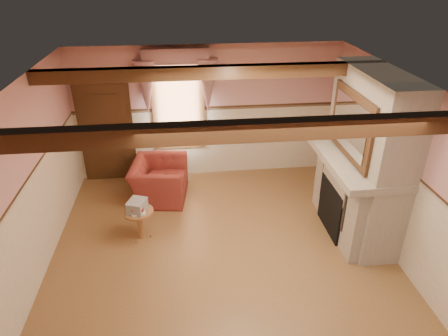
{
  "coord_description": "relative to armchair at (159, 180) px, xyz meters",
  "views": [
    {
      "loc": [
        -0.53,
        -4.92,
        4.25
      ],
      "look_at": [
        0.1,
        0.8,
        1.23
      ],
      "focal_mm": 32.0,
      "sensor_mm": 36.0,
      "label": 1
    }
  ],
  "objects": [
    {
      "name": "floor",
      "position": [
        1.05,
        -2.04,
        -0.38
      ],
      "size": [
        5.5,
        6.0,
        0.01
      ],
      "primitive_type": "cube",
      "color": "brown",
      "rests_on": "ground"
    },
    {
      "name": "ceiling",
      "position": [
        1.05,
        -2.04,
        2.42
      ],
      "size": [
        5.5,
        6.0,
        0.01
      ],
      "primitive_type": "cube",
      "color": "silver",
      "rests_on": "wall_back"
    },
    {
      "name": "wall_back",
      "position": [
        1.05,
        0.96,
        1.02
      ],
      "size": [
        5.5,
        0.02,
        2.8
      ],
      "primitive_type": "cube",
      "color": "tan",
      "rests_on": "floor"
    },
    {
      "name": "wall_left",
      "position": [
        -1.7,
        -2.04,
        1.02
      ],
      "size": [
        0.02,
        6.0,
        2.8
      ],
      "primitive_type": "cube",
      "color": "tan",
      "rests_on": "floor"
    },
    {
      "name": "wall_right",
      "position": [
        3.8,
        -2.04,
        1.02
      ],
      "size": [
        0.02,
        6.0,
        2.8
      ],
      "primitive_type": "cube",
      "color": "tan",
      "rests_on": "floor"
    },
    {
      "name": "wainscot",
      "position": [
        1.05,
        -2.04,
        0.37
      ],
      "size": [
        5.5,
        6.0,
        1.5
      ],
      "primitive_type": null,
      "color": "beige",
      "rests_on": "floor"
    },
    {
      "name": "chair_rail",
      "position": [
        1.05,
        -2.04,
        1.12
      ],
      "size": [
        5.5,
        6.0,
        0.08
      ],
      "primitive_type": null,
      "color": "black",
      "rests_on": "wainscot"
    },
    {
      "name": "firebox",
      "position": [
        3.05,
        -1.44,
        0.07
      ],
      "size": [
        0.2,
        0.95,
        0.9
      ],
      "primitive_type": "cube",
      "color": "black",
      "rests_on": "floor"
    },
    {
      "name": "armchair",
      "position": [
        0.0,
        0.0,
        0.0
      ],
      "size": [
        1.15,
        1.28,
        0.75
      ],
      "primitive_type": "imported",
      "rotation": [
        0.0,
        0.0,
        1.44
      ],
      "color": "maroon",
      "rests_on": "floor"
    },
    {
      "name": "side_table",
      "position": [
        -0.29,
        -1.32,
        -0.1
      ],
      "size": [
        0.64,
        0.64,
        0.55
      ],
      "primitive_type": "cylinder",
      "rotation": [
        0.0,
        0.0,
        0.33
      ],
      "color": "brown",
      "rests_on": "floor"
    },
    {
      "name": "book_stack",
      "position": [
        -0.3,
        -1.32,
        0.27
      ],
      "size": [
        0.35,
        0.39,
        0.2
      ],
      "primitive_type": "cube",
      "rotation": [
        0.0,
        0.0,
        -0.34
      ],
      "color": "#B7AD8C",
      "rests_on": "side_table"
    },
    {
      "name": "radiator",
      "position": [
        0.23,
        0.66,
        -0.08
      ],
      "size": [
        0.72,
        0.43,
        0.6
      ],
      "primitive_type": "cube",
      "rotation": [
        0.0,
        0.0,
        -0.39
      ],
      "color": "beige",
      "rests_on": "floor"
    },
    {
      "name": "bowl",
      "position": [
        3.29,
        -1.49,
        1.08
      ],
      "size": [
        0.32,
        0.32,
        0.08
      ],
      "primitive_type": "imported",
      "color": "brown",
      "rests_on": "mantel"
    },
    {
      "name": "mantel_clock",
      "position": [
        3.29,
        -0.64,
        1.14
      ],
      "size": [
        0.14,
        0.24,
        0.2
      ],
      "primitive_type": "cube",
      "color": "black",
      "rests_on": "mantel"
    },
    {
      "name": "oil_lamp",
      "position": [
        3.29,
        -1.01,
        1.18
      ],
      "size": [
        0.11,
        0.11,
        0.28
      ],
      "primitive_type": "cylinder",
      "color": "#CF803A",
      "rests_on": "mantel"
    },
    {
      "name": "candle_red",
      "position": [
        3.29,
        -1.82,
        1.12
      ],
      "size": [
        0.06,
        0.06,
        0.16
      ],
      "primitive_type": "cylinder",
      "color": "maroon",
      "rests_on": "mantel"
    },
    {
      "name": "jar_yellow",
      "position": [
        3.29,
        -2.03,
        1.1
      ],
      "size": [
        0.06,
        0.06,
        0.12
      ],
      "primitive_type": "cylinder",
      "color": "yellow",
      "rests_on": "mantel"
    },
    {
      "name": "fireplace",
      "position": [
        3.47,
        -1.44,
        1.02
      ],
      "size": [
        0.85,
        2.0,
        2.8
      ],
      "primitive_type": "cube",
      "color": "gray",
      "rests_on": "floor"
    },
    {
      "name": "mantel",
      "position": [
        3.29,
        -1.44,
        0.98
      ],
      "size": [
        1.05,
        2.05,
        0.12
      ],
      "primitive_type": "cube",
      "color": "gray",
      "rests_on": "fireplace"
    },
    {
      "name": "overmantel_mirror",
      "position": [
        3.11,
        -1.44,
        1.59
      ],
      "size": [
        0.06,
        1.44,
        1.04
      ],
      "primitive_type": "cube",
      "color": "silver",
      "rests_on": "fireplace"
    },
    {
      "name": "door",
      "position": [
        -1.05,
        0.9,
        0.67
      ],
      "size": [
        1.1,
        0.1,
        2.1
      ],
      "primitive_type": "cube",
      "color": "black",
      "rests_on": "floor"
    },
    {
      "name": "window",
      "position": [
        0.45,
        0.93,
        1.27
      ],
      "size": [
        1.06,
        0.08,
        2.02
      ],
      "primitive_type": "cube",
      "color": "white",
      "rests_on": "wall_back"
    },
    {
      "name": "window_drapes",
      "position": [
        0.45,
        0.84,
        1.87
      ],
      "size": [
        1.3,
        0.14,
        1.4
      ],
      "primitive_type": "cube",
      "color": "gray",
      "rests_on": "wall_back"
    },
    {
      "name": "ceiling_beam_front",
      "position": [
        1.05,
        -3.24,
        2.32
      ],
      "size": [
        5.5,
        0.18,
        0.2
      ],
      "primitive_type": "cube",
      "color": "black",
      "rests_on": "ceiling"
    },
    {
      "name": "ceiling_beam_back",
      "position": [
        1.05,
        -0.84,
        2.32
      ],
      "size": [
        5.5,
        0.18,
        0.2
      ],
      "primitive_type": "cube",
      "color": "black",
      "rests_on": "ceiling"
    }
  ]
}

